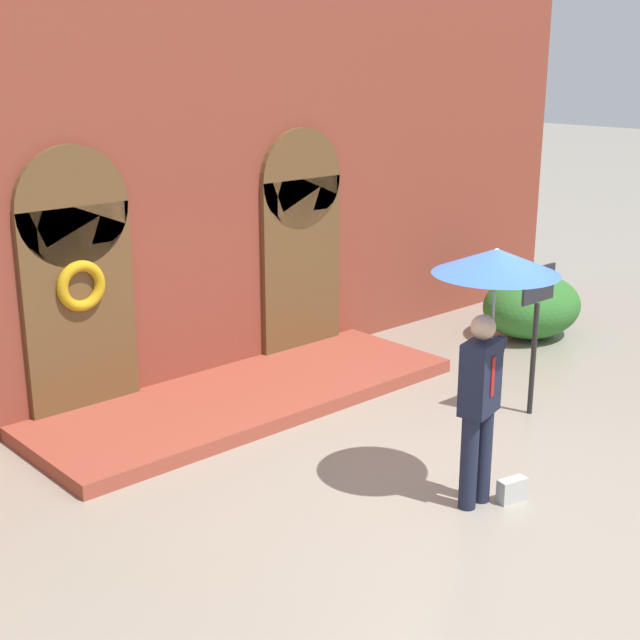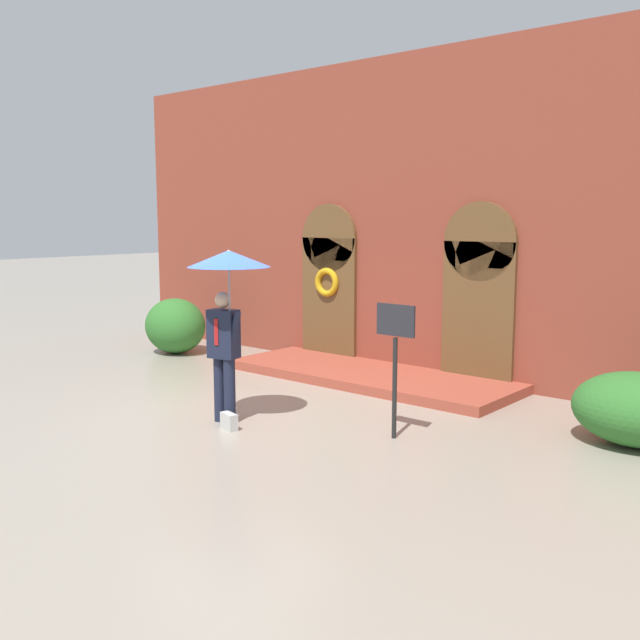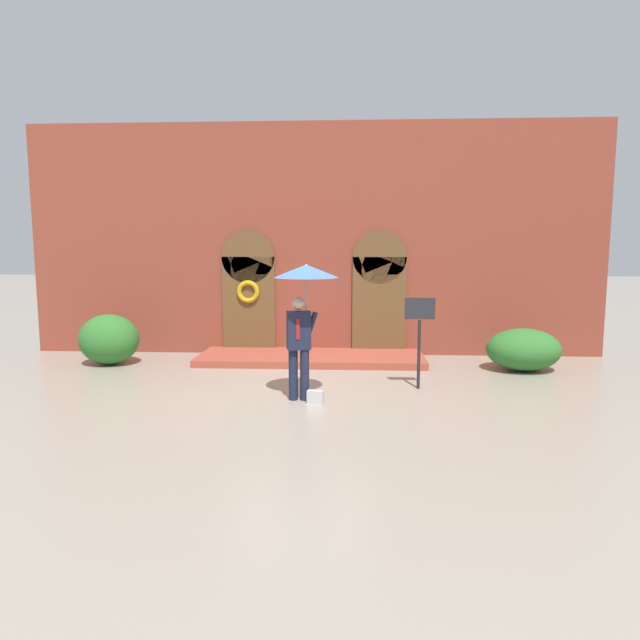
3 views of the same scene
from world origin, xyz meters
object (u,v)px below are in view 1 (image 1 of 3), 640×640
at_px(sign_post, 536,316).
at_px(person_with_umbrella, 492,300).
at_px(handbag, 512,490).
at_px(shrub_right, 532,306).

bearing_deg(sign_post, person_with_umbrella, -156.18).
bearing_deg(handbag, shrub_right, 46.17).
height_order(person_with_umbrella, sign_post, person_with_umbrella).
height_order(person_with_umbrella, shrub_right, person_with_umbrella).
bearing_deg(person_with_umbrella, shrub_right, 30.12).
relative_size(person_with_umbrella, shrub_right, 1.50).
bearing_deg(sign_post, handbag, -149.21).
xyz_separation_m(sign_post, shrub_right, (2.43, 1.70, -0.71)).
relative_size(person_with_umbrella, handbag, 8.44).
bearing_deg(person_with_umbrella, handbag, -44.68).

